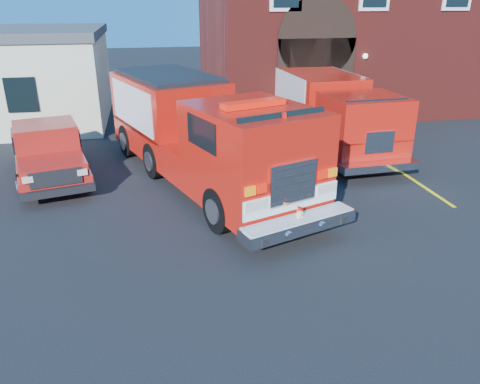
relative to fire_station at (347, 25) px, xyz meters
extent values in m
plane|color=black|center=(-8.99, -13.98, -4.25)|extent=(100.00, 100.00, 0.00)
cube|color=yellow|center=(-2.49, -12.98, -4.25)|extent=(0.12, 3.00, 0.01)
cube|color=yellow|center=(-2.49, -9.98, -4.25)|extent=(0.12, 3.00, 0.01)
cube|color=yellow|center=(-2.49, -6.98, -4.25)|extent=(0.12, 3.00, 0.01)
cube|color=maroon|center=(0.01, 0.02, -0.25)|extent=(15.00, 10.00, 8.00)
cube|color=black|center=(-3.49, -5.00, -2.25)|extent=(3.60, 0.12, 4.00)
cylinder|color=black|center=(-3.49, -5.00, -0.25)|extent=(3.60, 0.12, 3.60)
cube|color=black|center=(-15.99, -5.01, -2.25)|extent=(1.20, 0.10, 1.40)
cylinder|color=black|center=(-9.41, -14.61, -3.65)|extent=(0.76, 1.26, 1.20)
cylinder|color=black|center=(-7.14, -13.82, -3.65)|extent=(0.76, 1.26, 1.20)
cube|color=red|center=(-9.43, -10.91, -3.32)|extent=(5.82, 10.19, 0.98)
cube|color=red|center=(-10.26, -8.54, -2.07)|extent=(4.16, 5.44, 1.75)
cube|color=red|center=(-8.38, -13.90, -2.01)|extent=(3.73, 4.20, 1.64)
cube|color=black|center=(-7.93, -15.20, -1.57)|extent=(2.30, 0.87, 1.03)
cube|color=red|center=(-8.38, -13.90, -1.10)|extent=(1.77, 0.93, 0.15)
cube|color=white|center=(-7.80, -15.58, -3.10)|extent=(2.60, 0.96, 0.48)
cube|color=silver|center=(-7.80, -15.59, -2.67)|extent=(1.26, 0.49, 1.03)
cube|color=silver|center=(-7.70, -15.87, -3.62)|extent=(3.09, 1.58, 0.31)
cube|color=#B7B7BF|center=(-11.56, -8.99, -2.07)|extent=(1.34, 3.73, 1.42)
cube|color=#B7B7BF|center=(-8.95, -8.08, -2.07)|extent=(1.34, 3.73, 1.42)
sphere|color=#DEBF8B|center=(-7.70, -15.87, -3.37)|extent=(0.22, 0.22, 0.17)
sphere|color=#DEBF8B|center=(-7.70, -15.87, -3.24)|extent=(0.18, 0.18, 0.14)
sphere|color=#DEBF8B|center=(-7.75, -15.87, -3.19)|extent=(0.07, 0.07, 0.05)
sphere|color=#DEBF8B|center=(-7.65, -15.84, -3.19)|extent=(0.07, 0.07, 0.05)
ellipsoid|color=red|center=(-7.70, -15.87, -3.20)|extent=(0.18, 0.18, 0.08)
cylinder|color=red|center=(-7.70, -15.88, -3.22)|extent=(0.21, 0.21, 0.01)
cylinder|color=black|center=(-14.83, -11.42, -3.84)|extent=(0.47, 0.86, 0.82)
cylinder|color=black|center=(-13.09, -11.00, -3.84)|extent=(0.47, 0.86, 0.82)
cube|color=#9F1A14|center=(-14.41, -9.37, -3.69)|extent=(3.32, 5.94, 0.46)
cube|color=#9F1A14|center=(-13.94, -11.31, -3.28)|extent=(2.19, 1.93, 0.36)
cube|color=#9F1A14|center=(-14.34, -9.67, -2.87)|extent=(2.26, 2.23, 1.02)
cube|color=#9F1A14|center=(-14.80, -7.79, -3.28)|extent=(2.34, 2.53, 0.56)
cube|color=black|center=(-13.72, -12.18, -3.79)|extent=(2.06, 0.63, 0.22)
cylinder|color=black|center=(-4.91, -10.80, -3.70)|extent=(0.40, 1.13, 1.11)
cylinder|color=black|center=(-2.69, -10.71, -3.70)|extent=(0.40, 1.13, 1.11)
cube|color=red|center=(-3.92, -7.92, -3.39)|extent=(2.86, 8.19, 0.91)
cube|color=red|center=(-3.98, -6.41, -2.23)|extent=(2.73, 5.16, 1.52)
cube|color=red|center=(-3.80, -10.75, -2.33)|extent=(2.63, 2.53, 1.32)
cube|color=#B7B7BF|center=(-5.25, -6.46, -2.33)|extent=(0.21, 4.25, 1.72)
cube|color=#B7B7BF|center=(-2.70, -6.36, -2.33)|extent=(0.21, 4.25, 1.72)
cube|color=silver|center=(-3.74, -12.22, -3.70)|extent=(2.75, 0.57, 0.25)
camera|label=1|loc=(-11.03, -25.36, 1.35)|focal=35.00mm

